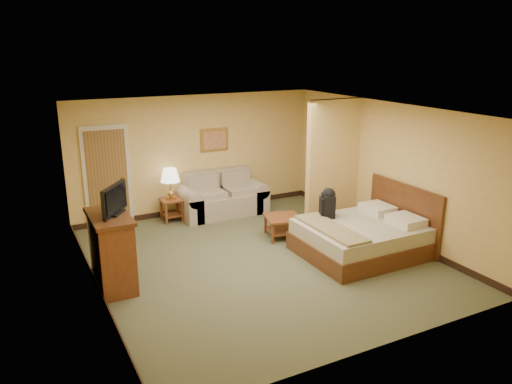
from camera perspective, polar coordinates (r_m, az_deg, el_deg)
floor at (r=8.81m, az=0.45°, el=-7.74°), size 6.00×6.00×0.00m
ceiling at (r=8.10m, az=0.50°, el=9.28°), size 6.00×6.00×0.00m
back_wall at (r=11.03m, az=-6.80°, el=4.25°), size 5.50×0.02×2.60m
left_wall at (r=7.55m, az=-18.36°, el=-2.26°), size 0.02×6.00×2.60m
right_wall at (r=9.90m, az=14.72°, el=2.41°), size 0.02×6.00×2.60m
partition at (r=10.23m, az=8.77°, el=3.21°), size 1.20×0.15×2.60m
door at (r=10.56m, az=-16.63°, el=1.62°), size 0.94×0.16×2.10m
baseboard at (r=11.35m, az=-6.58°, el=-1.89°), size 5.50×0.02×0.12m
loveseat at (r=11.05m, az=-3.83°, el=-0.95°), size 1.89×0.88×0.96m
side_table at (r=10.74m, az=-9.62°, el=-1.63°), size 0.44×0.44×0.49m
table_lamp at (r=10.55m, az=-9.80°, el=1.82°), size 0.40×0.40×0.66m
coffee_table at (r=9.71m, az=3.09°, el=-3.50°), size 0.79×0.79×0.42m
wall_picture at (r=11.10m, az=-4.78°, el=5.96°), size 0.65×0.04×0.51m
dresser at (r=7.98m, az=-16.14°, el=-6.48°), size 0.58×1.10×1.18m
tv at (r=7.73m, az=-15.88°, el=-0.92°), size 0.49×0.62×0.45m
bed at (r=9.18m, az=12.33°, el=-4.96°), size 2.13×1.81×1.17m
backpack at (r=9.21m, az=8.26°, el=-1.10°), size 0.31×0.37×0.54m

